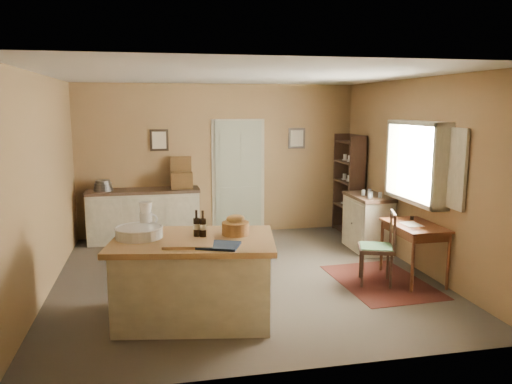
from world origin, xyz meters
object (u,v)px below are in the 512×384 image
(right_cabinet, at_px, (368,222))
(shelving_unit, at_px, (351,184))
(sideboard, at_px, (145,213))
(desk_chair, at_px, (376,249))
(writing_desk, at_px, (414,231))
(work_island, at_px, (193,276))

(right_cabinet, relative_size, shelving_unit, 0.55)
(sideboard, relative_size, desk_chair, 2.01)
(writing_desk, distance_m, desk_chair, 0.59)
(desk_chair, bearing_deg, sideboard, 156.58)
(sideboard, height_order, writing_desk, sideboard)
(work_island, bearing_deg, writing_desk, 22.04)
(writing_desk, relative_size, shelving_unit, 0.52)
(right_cabinet, bearing_deg, shelving_unit, 82.29)
(sideboard, xyz_separation_m, right_cabinet, (3.54, -1.30, -0.02))
(sideboard, bearing_deg, shelving_unit, -3.10)
(desk_chair, distance_m, right_cabinet, 1.60)
(work_island, bearing_deg, desk_chair, 23.97)
(desk_chair, distance_m, shelving_unit, 2.72)
(right_cabinet, distance_m, shelving_unit, 1.19)
(sideboard, xyz_separation_m, shelving_unit, (3.69, -0.20, 0.42))
(writing_desk, bearing_deg, desk_chair, -176.38)
(writing_desk, bearing_deg, right_cabinet, 90.01)
(desk_chair, bearing_deg, work_island, -146.08)
(sideboard, height_order, shelving_unit, shelving_unit)
(right_cabinet, bearing_deg, writing_desk, -89.99)
(work_island, relative_size, writing_desk, 2.01)
(desk_chair, xyz_separation_m, right_cabinet, (0.56, 1.50, -0.02))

